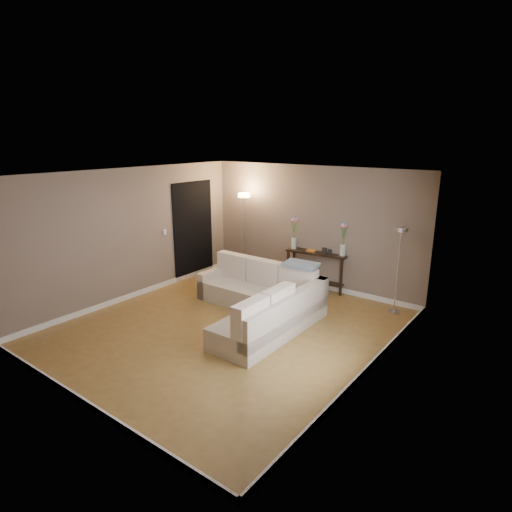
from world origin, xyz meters
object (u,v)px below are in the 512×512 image
Objects in this scene: console_table at (313,267)px; sectional_sofa at (262,300)px; floor_lamp_lit at (244,218)px; floor_lamp_unlit at (399,253)px.

sectional_sofa is at bearing -88.34° from console_table.
floor_lamp_lit is at bearing -172.71° from console_table.
floor_lamp_lit reaches higher than sectional_sofa.
floor_lamp_lit is (-1.71, -0.22, 0.91)m from console_table.
floor_lamp_lit reaches higher than console_table.
floor_lamp_lit is 3.62m from floor_lamp_unlit.
console_table is at bearing 7.29° from floor_lamp_lit.
sectional_sofa is at bearing -44.26° from floor_lamp_lit.
console_table is 0.83× the size of floor_lamp_unlit.
floor_lamp_unlit is (1.85, 1.65, 0.82)m from sectional_sofa.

